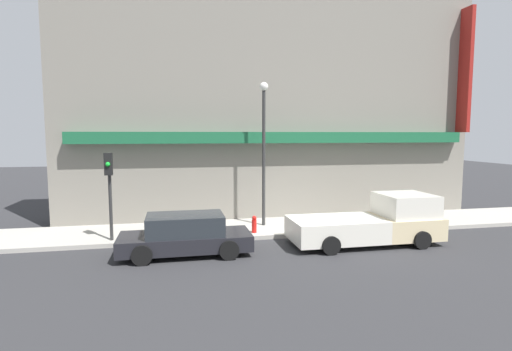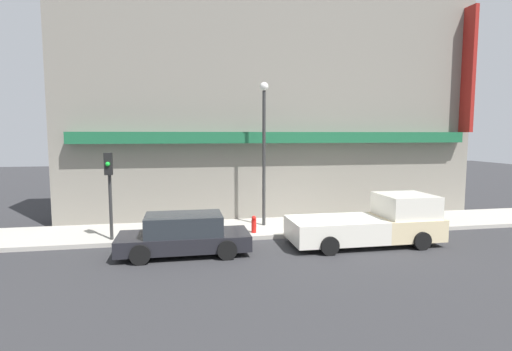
% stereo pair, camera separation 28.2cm
% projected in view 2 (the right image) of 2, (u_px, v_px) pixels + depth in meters
% --- Properties ---
extents(ground_plane, '(80.00, 80.00, 0.00)m').
position_uv_depth(ground_plane, '(298.00, 238.00, 15.63)').
color(ground_plane, '#2D2D30').
extents(sidewalk, '(36.00, 3.24, 0.16)m').
position_uv_depth(sidewalk, '(287.00, 227.00, 17.21)').
color(sidewalk, '#ADA89E').
rests_on(sidewalk, ground).
extents(building, '(19.80, 3.80, 11.03)m').
position_uv_depth(building, '(272.00, 105.00, 19.68)').
color(building, gray).
rests_on(building, ground).
extents(pickup_truck, '(5.52, 2.29, 1.82)m').
position_uv_depth(pickup_truck, '(373.00, 223.00, 14.73)').
color(pickup_truck, beige).
rests_on(pickup_truck, ground).
extents(parked_car, '(4.39, 1.98, 1.37)m').
position_uv_depth(parked_car, '(184.00, 235.00, 13.47)').
color(parked_car, black).
rests_on(parked_car, ground).
extents(fire_hydrant, '(0.19, 0.19, 0.68)m').
position_uv_depth(fire_hydrant, '(254.00, 224.00, 15.80)').
color(fire_hydrant, red).
rests_on(fire_hydrant, sidewalk).
extents(street_lamp, '(0.36, 0.36, 6.05)m').
position_uv_depth(street_lamp, '(264.00, 138.00, 16.77)').
color(street_lamp, '#2D2D2D').
rests_on(street_lamp, sidewalk).
extents(traffic_light, '(0.28, 0.42, 3.22)m').
position_uv_depth(traffic_light, '(109.00, 180.00, 14.49)').
color(traffic_light, '#2D2D2D').
rests_on(traffic_light, sidewalk).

